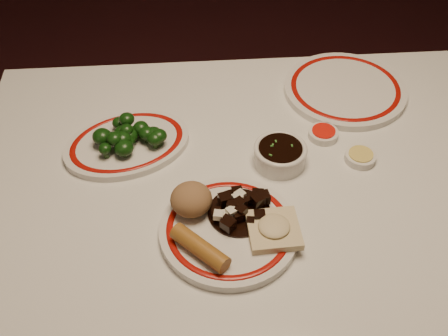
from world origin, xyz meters
TOP-DOWN VIEW (x-y plane):
  - dining_table at (0.00, 0.00)m, footprint 1.20×0.90m
  - main_plate at (-0.09, -0.10)m, footprint 0.26×0.26m
  - rice_mound at (-0.15, -0.05)m, footprint 0.08×0.08m
  - spring_roll at (-0.14, -0.15)m, footprint 0.10×0.10m
  - fried_wonton at (-0.01, -0.12)m, footprint 0.10×0.10m
  - stirfry_heap at (-0.07, -0.07)m, footprint 0.12×0.12m
  - broccoli_plate at (-0.28, 0.15)m, footprint 0.32×0.30m
  - broccoli_pile at (-0.28, 0.14)m, footprint 0.15×0.11m
  - soy_bowl at (0.03, 0.08)m, footprint 0.11×0.11m
  - sweet_sour_dish at (0.13, 0.15)m, footprint 0.06×0.06m
  - mustard_dish at (0.20, 0.07)m, footprint 0.06×0.06m
  - far_plate at (0.22, 0.30)m, footprint 0.29×0.29m

SIDE VIEW (x-z plane):
  - dining_table at x=0.00m, z-range 0.28..1.03m
  - sweet_sour_dish at x=0.13m, z-range 0.75..0.77m
  - mustard_dish at x=0.20m, z-range 0.75..0.77m
  - broccoli_plate at x=-0.28m, z-range 0.75..0.77m
  - far_plate at x=0.22m, z-range 0.75..0.77m
  - main_plate at x=-0.09m, z-range 0.75..0.77m
  - soy_bowl at x=0.03m, z-range 0.75..0.79m
  - fried_wonton at x=-0.01m, z-range 0.77..0.79m
  - stirfry_heap at x=-0.07m, z-range 0.76..0.80m
  - spring_roll at x=-0.14m, z-range 0.77..0.80m
  - broccoli_pile at x=-0.28m, z-range 0.76..0.81m
  - rice_mound at x=-0.15m, z-range 0.77..0.82m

